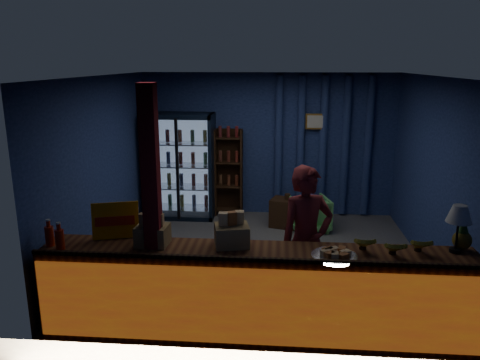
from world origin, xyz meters
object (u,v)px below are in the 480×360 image
object	(u,v)px
green_chair	(309,214)
table_lamp	(459,216)
pastry_tray	(334,255)
shopkeeper	(306,241)

from	to	relation	value
green_chair	table_lamp	distance (m)	3.50
green_chair	pastry_tray	size ratio (longest dim) A/B	1.41
pastry_tray	green_chair	bearing A→B (deg)	90.24
shopkeeper	pastry_tray	bearing A→B (deg)	-92.85
pastry_tray	table_lamp	distance (m)	1.28
green_chair	pastry_tray	xyz separation A→B (m)	(0.01, -3.33, 0.69)
shopkeeper	pastry_tray	distance (m)	0.69
green_chair	table_lamp	world-z (taller)	table_lamp
shopkeeper	green_chair	bearing A→B (deg)	62.79
pastry_tray	shopkeeper	bearing A→B (deg)	109.77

